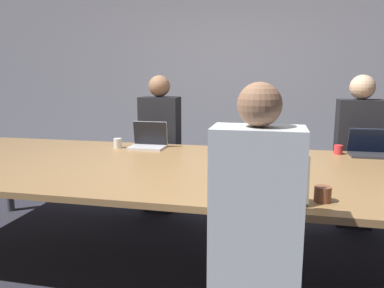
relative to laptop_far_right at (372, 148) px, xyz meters
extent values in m
plane|color=#2D2D38|center=(-1.35, -0.69, -0.83)|extent=(24.00, 24.00, 0.00)
cube|color=#9999A3|center=(-1.35, 1.84, 0.57)|extent=(12.00, 0.06, 2.80)
cube|color=#9E7547|center=(-1.35, -0.69, -0.09)|extent=(4.73, 1.70, 0.04)
cylinder|color=#4C4C51|center=(-3.54, -0.02, -0.47)|extent=(0.08, 0.08, 0.72)
cube|color=#333338|center=(0.00, -0.04, -0.06)|extent=(0.36, 0.21, 0.02)
cube|color=#333338|center=(0.00, 0.04, 0.06)|extent=(0.37, 0.08, 0.21)
cube|color=#0F1933|center=(0.00, 0.03, 0.05)|extent=(0.36, 0.08, 0.21)
cube|color=#2D2D38|center=(-0.03, 0.36, -0.60)|extent=(0.32, 0.24, 0.45)
cube|color=#232328|center=(-0.03, 0.36, 0.00)|extent=(0.40, 0.24, 0.76)
sphere|color=beige|center=(-0.03, 0.36, 0.50)|extent=(0.23, 0.23, 0.23)
cylinder|color=red|center=(-0.26, 0.01, -0.03)|extent=(0.07, 0.07, 0.08)
cube|color=gray|center=(-0.79, -1.30, -0.06)|extent=(0.32, 0.24, 0.02)
cube|color=gray|center=(-0.79, -1.42, 0.07)|extent=(0.33, 0.04, 0.24)
cube|color=#0F1933|center=(-0.79, -1.41, 0.07)|extent=(0.32, 0.04, 0.24)
cube|color=silver|center=(-0.88, -1.73, 0.00)|extent=(0.40, 0.24, 0.76)
sphere|color=#9E7051|center=(-0.88, -1.73, 0.48)|extent=(0.19, 0.19, 0.19)
cylinder|color=brown|center=(-0.54, -1.32, -0.03)|extent=(0.09, 0.09, 0.08)
cube|color=silver|center=(-1.95, -0.11, -0.06)|extent=(0.32, 0.22, 0.02)
cube|color=silver|center=(-1.95, 0.00, 0.06)|extent=(0.33, 0.04, 0.22)
cube|color=black|center=(-1.95, -0.01, 0.06)|extent=(0.32, 0.04, 0.22)
cube|color=#2D2D38|center=(-1.97, 0.36, -0.60)|extent=(0.32, 0.24, 0.45)
cube|color=#232328|center=(-1.97, 0.36, 0.00)|extent=(0.40, 0.24, 0.76)
sphere|color=#9E7051|center=(-1.97, 0.36, 0.49)|extent=(0.22, 0.22, 0.22)
cylinder|color=white|center=(-2.23, -0.14, -0.02)|extent=(0.07, 0.07, 0.09)
cube|color=black|center=(-0.84, -0.96, -0.04)|extent=(0.08, 0.16, 0.05)
camera|label=1|loc=(-0.81, -3.34, 0.60)|focal=35.00mm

